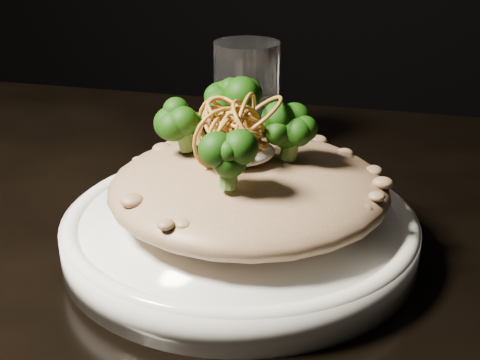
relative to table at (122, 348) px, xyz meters
name	(u,v)px	position (x,y,z in m)	size (l,w,h in m)	color
table	(122,348)	(0.00, 0.00, 0.00)	(1.10, 0.80, 0.75)	black
plate	(240,232)	(0.09, 0.03, 0.10)	(0.26, 0.26, 0.03)	white
risotto	(248,187)	(0.09, 0.04, 0.13)	(0.20, 0.20, 0.04)	brown
broccoli	(238,126)	(0.08, 0.04, 0.18)	(0.12, 0.12, 0.05)	black
cheese	(240,151)	(0.09, 0.03, 0.16)	(0.05, 0.05, 0.01)	white
shallots	(237,121)	(0.09, 0.03, 0.18)	(0.05, 0.05, 0.03)	olive
drinking_glass	(247,100)	(0.04, 0.22, 0.14)	(0.06, 0.06, 0.11)	silver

